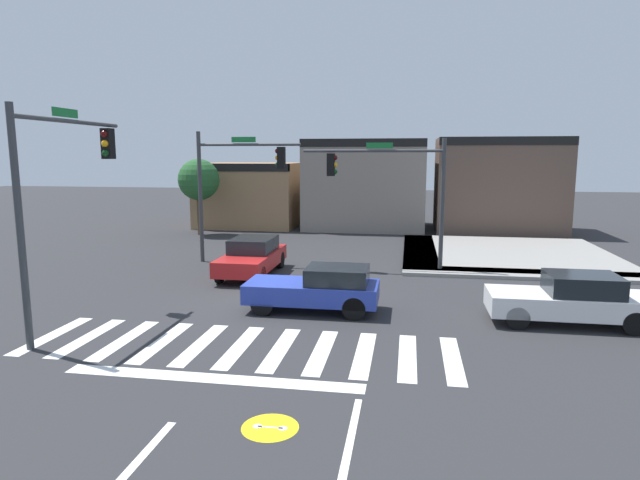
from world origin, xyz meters
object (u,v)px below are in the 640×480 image
Objects in this scene: car_red at (252,256)px; car_white at (571,299)px; traffic_signal_southwest at (62,177)px; car_blue at (318,288)px; traffic_signal_northwest at (235,175)px; traffic_signal_northeast at (390,180)px; roadside_tree at (199,180)px.

car_red is 1.03× the size of car_white.
car_blue is at bearing -67.24° from traffic_signal_southwest.
traffic_signal_northwest is 1.43× the size of car_blue.
traffic_signal_southwest is at bearing 22.76° from car_blue.
traffic_signal_northeast is at bearing 108.00° from car_red.
traffic_signal_southwest is 8.01m from car_blue.
traffic_signal_southwest is 1.32× the size of roadside_tree.
car_red is 0.99× the size of roadside_tree.
car_red is (-5.51, -1.79, -3.08)m from traffic_signal_northeast.
roadside_tree reaches higher than car_white.
traffic_signal_northwest reaches higher than car_red.
traffic_signal_northeast is at bearing -42.83° from traffic_signal_southwest.
car_white is at bearing -79.22° from traffic_signal_southwest.
traffic_signal_northwest is 9.48m from roadside_tree.
traffic_signal_northeast is 1.29× the size of car_red.
traffic_signal_northeast is at bearing -4.06° from traffic_signal_northwest.
car_blue is 18.20m from roadside_tree.
traffic_signal_northeast reaches higher than car_red.
car_red reaches higher than car_blue.
car_blue is at bearing 73.18° from traffic_signal_northeast.
traffic_signal_southwest is 1.48× the size of car_blue.
car_white is (12.42, -7.08, -3.26)m from traffic_signal_northwest.
car_blue is 5.89m from car_red.
car_red is (-3.55, 4.70, 0.04)m from car_blue.
roadside_tree is at bearing -40.95° from car_white.
car_white is at bearing 66.45° from car_red.
traffic_signal_southwest is at bearing -22.42° from car_red.
traffic_signal_southwest is at bearing 10.78° from car_white.
car_blue is (6.63, 2.78, -3.53)m from traffic_signal_southwest.
traffic_signal_northeast is 14.65m from roadside_tree.
roadside_tree is at bearing -35.58° from traffic_signal_northeast.
roadside_tree is (-3.32, 17.79, -0.91)m from traffic_signal_southwest.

